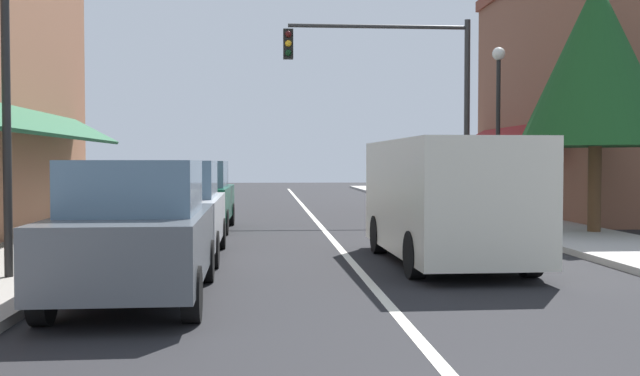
% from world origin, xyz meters
% --- Properties ---
extents(ground_plane, '(80.00, 80.00, 0.00)m').
position_xyz_m(ground_plane, '(0.00, 18.00, 0.00)').
color(ground_plane, black).
extents(sidewalk_left, '(2.60, 56.00, 0.12)m').
position_xyz_m(sidewalk_left, '(-5.50, 18.00, 0.06)').
color(sidewalk_left, gray).
rests_on(sidewalk_left, ground).
extents(sidewalk_right, '(2.60, 56.00, 0.12)m').
position_xyz_m(sidewalk_right, '(5.50, 18.00, 0.06)').
color(sidewalk_right, '#A39E99').
rests_on(sidewalk_right, ground).
extents(lane_center_stripe, '(0.14, 52.00, 0.01)m').
position_xyz_m(lane_center_stripe, '(0.00, 18.00, 0.00)').
color(lane_center_stripe, silver).
rests_on(lane_center_stripe, ground).
extents(storefront_right_block, '(6.78, 10.20, 7.96)m').
position_xyz_m(storefront_right_block, '(9.53, 20.00, 3.98)').
color(storefront_right_block, brown).
rests_on(storefront_right_block, ground).
extents(parked_car_nearest_left, '(1.84, 4.13, 1.77)m').
position_xyz_m(parked_car_nearest_left, '(-3.12, 6.06, 0.88)').
color(parked_car_nearest_left, '#4C5156').
rests_on(parked_car_nearest_left, ground).
extents(parked_car_second_left, '(1.83, 4.12, 1.77)m').
position_xyz_m(parked_car_second_left, '(-3.17, 10.17, 0.88)').
color(parked_car_second_left, '#B7BABF').
rests_on(parked_car_second_left, ground).
extents(parked_car_third_left, '(1.82, 4.12, 1.77)m').
position_xyz_m(parked_car_third_left, '(-3.26, 15.65, 0.88)').
color(parked_car_third_left, '#0F4C33').
rests_on(parked_car_third_left, ground).
extents(van_in_lane, '(2.08, 5.22, 2.12)m').
position_xyz_m(van_in_lane, '(1.58, 9.13, 1.15)').
color(van_in_lane, beige).
rests_on(van_in_lane, ground).
extents(traffic_signal_mast_arm, '(5.83, 0.50, 6.17)m').
position_xyz_m(traffic_signal_mast_arm, '(2.85, 19.34, 4.24)').
color(traffic_signal_mast_arm, '#333333').
rests_on(traffic_signal_mast_arm, ground).
extents(street_lamp_left_near, '(0.36, 0.36, 4.40)m').
position_xyz_m(street_lamp_left_near, '(-5.14, 7.41, 3.00)').
color(street_lamp_left_near, black).
rests_on(street_lamp_left_near, ground).
extents(street_lamp_right_mid, '(0.36, 0.36, 4.93)m').
position_xyz_m(street_lamp_right_mid, '(4.98, 16.86, 3.31)').
color(street_lamp_right_mid, black).
rests_on(street_lamp_right_mid, ground).
extents(tree_right_near, '(3.55, 3.55, 6.02)m').
position_xyz_m(tree_right_near, '(6.17, 13.36, 4.05)').
color(tree_right_near, '#4C331E').
rests_on(tree_right_near, ground).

